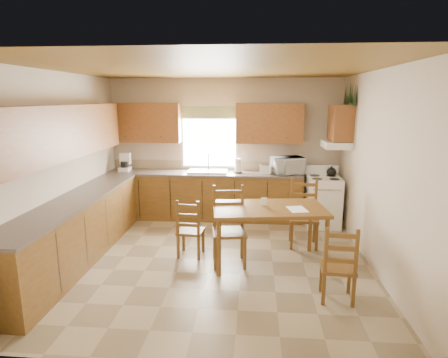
# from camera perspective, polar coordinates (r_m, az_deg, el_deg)

# --- Properties ---
(floor) EXTENTS (4.50, 4.50, 0.00)m
(floor) POSITION_cam_1_polar(r_m,az_deg,el_deg) (5.62, -1.82, -12.16)
(floor) COLOR gray
(floor) RESTS_ON ground
(ceiling) EXTENTS (4.50, 4.50, 0.00)m
(ceiling) POSITION_cam_1_polar(r_m,az_deg,el_deg) (5.14, -2.03, 16.45)
(ceiling) COLOR brown
(ceiling) RESTS_ON floor
(wall_left) EXTENTS (4.50, 4.50, 0.00)m
(wall_left) POSITION_cam_1_polar(r_m,az_deg,el_deg) (5.91, -24.15, 1.69)
(wall_left) COLOR beige
(wall_left) RESTS_ON floor
(wall_right) EXTENTS (4.50, 4.50, 0.00)m
(wall_right) POSITION_cam_1_polar(r_m,az_deg,el_deg) (5.43, 22.37, 1.01)
(wall_right) COLOR beige
(wall_right) RESTS_ON floor
(wall_back) EXTENTS (4.50, 4.50, 0.00)m
(wall_back) POSITION_cam_1_polar(r_m,az_deg,el_deg) (7.42, 0.10, 4.70)
(wall_back) COLOR beige
(wall_back) RESTS_ON floor
(wall_front) EXTENTS (4.50, 4.50, 0.00)m
(wall_front) POSITION_cam_1_polar(r_m,az_deg,el_deg) (3.06, -6.83, -6.36)
(wall_front) COLOR beige
(wall_front) RESTS_ON floor
(lower_cab_back) EXTENTS (3.75, 0.60, 0.88)m
(lower_cab_back) POSITION_cam_1_polar(r_m,az_deg,el_deg) (7.35, -3.02, -2.63)
(lower_cab_back) COLOR brown
(lower_cab_back) RESTS_ON floor
(lower_cab_left) EXTENTS (0.60, 3.60, 0.88)m
(lower_cab_left) POSITION_cam_1_polar(r_m,az_deg,el_deg) (5.86, -21.48, -7.37)
(lower_cab_left) COLOR brown
(lower_cab_left) RESTS_ON floor
(counter_back) EXTENTS (3.75, 0.63, 0.04)m
(counter_back) POSITION_cam_1_polar(r_m,az_deg,el_deg) (7.24, -3.06, 0.89)
(counter_back) COLOR #574B45
(counter_back) RESTS_ON lower_cab_back
(counter_left) EXTENTS (0.63, 3.60, 0.04)m
(counter_left) POSITION_cam_1_polar(r_m,az_deg,el_deg) (5.73, -21.84, -3.02)
(counter_left) COLOR #574B45
(counter_left) RESTS_ON lower_cab_left
(backsplash) EXTENTS (3.75, 0.01, 0.18)m
(backsplash) POSITION_cam_1_polar(r_m,az_deg,el_deg) (7.51, -2.77, 2.14)
(backsplash) COLOR gray
(backsplash) RESTS_ON counter_back
(upper_cab_back_left) EXTENTS (1.41, 0.33, 0.75)m
(upper_cab_back_left) POSITION_cam_1_polar(r_m,az_deg,el_deg) (7.50, -12.00, 8.39)
(upper_cab_back_left) COLOR brown
(upper_cab_back_left) RESTS_ON wall_back
(upper_cab_back_right) EXTENTS (1.25, 0.33, 0.75)m
(upper_cab_back_right) POSITION_cam_1_polar(r_m,az_deg,el_deg) (7.19, 6.93, 8.42)
(upper_cab_back_right) COLOR brown
(upper_cab_back_right) RESTS_ON wall_back
(upper_cab_left) EXTENTS (0.33, 3.60, 0.75)m
(upper_cab_left) POSITION_cam_1_polar(r_m,az_deg,el_deg) (5.64, -23.84, 6.45)
(upper_cab_left) COLOR brown
(upper_cab_left) RESTS_ON wall_left
(upper_cab_stove) EXTENTS (0.33, 0.62, 0.62)m
(upper_cab_stove) POSITION_cam_1_polar(r_m,az_deg,el_deg) (6.91, 17.31, 8.18)
(upper_cab_stove) COLOR brown
(upper_cab_stove) RESTS_ON wall_right
(range_hood) EXTENTS (0.44, 0.62, 0.12)m
(range_hood) POSITION_cam_1_polar(r_m,az_deg,el_deg) (6.93, 16.71, 5.07)
(range_hood) COLOR white
(range_hood) RESTS_ON wall_right
(window_frame) EXTENTS (1.13, 0.02, 1.18)m
(window_frame) POSITION_cam_1_polar(r_m,az_deg,el_deg) (7.40, -2.25, 6.23)
(window_frame) COLOR white
(window_frame) RESTS_ON wall_back
(window_pane) EXTENTS (1.05, 0.01, 1.10)m
(window_pane) POSITION_cam_1_polar(r_m,az_deg,el_deg) (7.40, -2.25, 6.23)
(window_pane) COLOR white
(window_pane) RESTS_ON wall_back
(window_valance) EXTENTS (1.19, 0.01, 0.24)m
(window_valance) POSITION_cam_1_polar(r_m,az_deg,el_deg) (7.34, -2.31, 10.09)
(window_valance) COLOR #375928
(window_valance) RESTS_ON wall_back
(sink_basin) EXTENTS (0.75, 0.45, 0.04)m
(sink_basin) POSITION_cam_1_polar(r_m,az_deg,el_deg) (7.23, -2.47, 1.19)
(sink_basin) COLOR silver
(sink_basin) RESTS_ON counter_back
(pine_decal_a) EXTENTS (0.22, 0.22, 0.36)m
(pine_decal_a) POSITION_cam_1_polar(r_m,az_deg,el_deg) (6.62, 19.30, 12.07)
(pine_decal_a) COLOR #153517
(pine_decal_a) RESTS_ON wall_right
(pine_decal_b) EXTENTS (0.22, 0.22, 0.36)m
(pine_decal_b) POSITION_cam_1_polar(r_m,az_deg,el_deg) (6.93, 18.66, 12.42)
(pine_decal_b) COLOR #153517
(pine_decal_b) RESTS_ON wall_right
(pine_decal_c) EXTENTS (0.22, 0.22, 0.36)m
(pine_decal_c) POSITION_cam_1_polar(r_m,az_deg,el_deg) (7.24, 18.04, 12.10)
(pine_decal_c) COLOR #153517
(pine_decal_c) RESTS_ON wall_right
(stove) EXTENTS (0.61, 0.63, 0.89)m
(stove) POSITION_cam_1_polar(r_m,az_deg,el_deg) (7.14, 14.84, -3.42)
(stove) COLOR white
(stove) RESTS_ON floor
(coffeemaker) EXTENTS (0.27, 0.30, 0.34)m
(coffeemaker) POSITION_cam_1_polar(r_m,az_deg,el_deg) (7.57, -14.92, 2.45)
(coffeemaker) COLOR white
(coffeemaker) RESTS_ON counter_back
(paper_towel) EXTENTS (0.13, 0.13, 0.28)m
(paper_towel) POSITION_cam_1_polar(r_m,az_deg,el_deg) (7.15, 2.13, 2.03)
(paper_towel) COLOR white
(paper_towel) RESTS_ON counter_back
(toaster) EXTENTS (0.21, 0.14, 0.16)m
(toaster) POSITION_cam_1_polar(r_m,az_deg,el_deg) (7.11, 6.26, 1.44)
(toaster) COLOR white
(toaster) RESTS_ON counter_back
(microwave) EXTENTS (0.63, 0.53, 0.32)m
(microwave) POSITION_cam_1_polar(r_m,az_deg,el_deg) (7.16, 9.66, 2.06)
(microwave) COLOR white
(microwave) RESTS_ON counter_back
(dining_table) EXTENTS (1.65, 1.08, 0.83)m
(dining_table) POSITION_cam_1_polar(r_m,az_deg,el_deg) (5.41, 6.74, -8.50)
(dining_table) COLOR brown
(dining_table) RESTS_ON floor
(chair_near_left) EXTENTS (0.40, 0.38, 0.88)m
(chair_near_left) POSITION_cam_1_polar(r_m,az_deg,el_deg) (5.63, -5.11, -7.34)
(chair_near_left) COLOR brown
(chair_near_left) RESTS_ON floor
(chair_near_right) EXTENTS (0.41, 0.40, 0.92)m
(chair_near_right) POSITION_cam_1_polar(r_m,az_deg,el_deg) (4.62, 17.00, -12.09)
(chair_near_right) COLOR brown
(chair_near_right) RESTS_ON floor
(chair_far_left) EXTENTS (0.52, 0.50, 1.10)m
(chair_far_left) POSITION_cam_1_polar(r_m,az_deg,el_deg) (5.28, 0.80, -7.37)
(chair_far_left) COLOR brown
(chair_far_left) RESTS_ON floor
(chair_far_right) EXTENTS (0.46, 0.44, 1.05)m
(chair_far_right) POSITION_cam_1_polar(r_m,az_deg,el_deg) (6.07, 12.10, -5.28)
(chair_far_right) COLOR brown
(chair_far_right) RESTS_ON floor
(table_paper) EXTENTS (0.30, 0.36, 0.00)m
(table_paper) POSITION_cam_1_polar(r_m,az_deg,el_deg) (5.23, 11.09, -4.54)
(table_paper) COLOR white
(table_paper) RESTS_ON dining_table
(table_card) EXTENTS (0.09, 0.02, 0.11)m
(table_card) POSITION_cam_1_polar(r_m,az_deg,el_deg) (5.32, 6.12, -3.47)
(table_card) COLOR white
(table_card) RESTS_ON dining_table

